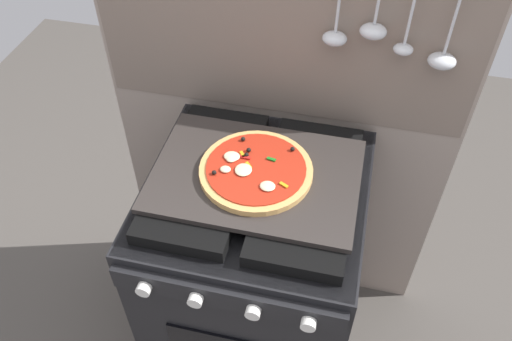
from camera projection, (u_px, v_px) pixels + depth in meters
ground_plane at (256, 338)px, 2.03m from camera, size 4.00×4.00×0.00m
kitchen_backsplash at (281, 128)px, 1.69m from camera, size 1.10×0.09×1.55m
stove at (256, 273)px, 1.70m from camera, size 0.60×0.64×0.90m
baking_tray at (256, 175)px, 1.38m from camera, size 0.54×0.38×0.02m
pizza_left at (255, 169)px, 1.36m from camera, size 0.30×0.30×0.03m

